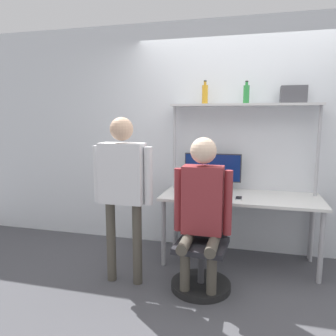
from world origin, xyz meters
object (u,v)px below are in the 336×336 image
(bottle_green, at_px, (246,94))
(storage_box, at_px, (293,95))
(cell_phone, at_px, (239,198))
(monitor, at_px, (212,169))
(office_chair, at_px, (202,259))
(person_seated, at_px, (202,202))
(person_standing, at_px, (123,180))
(laptop, at_px, (213,192))
(bottle_amber, at_px, (205,94))

(bottle_green, distance_m, storage_box, 0.48)
(cell_phone, height_order, bottle_green, bottle_green)
(monitor, xyz_separation_m, office_chair, (0.02, -0.86, -0.73))
(office_chair, height_order, person_seated, person_seated)
(monitor, xyz_separation_m, person_seated, (0.02, -0.90, -0.16))
(monitor, distance_m, cell_phone, 0.53)
(office_chair, relative_size, person_standing, 0.56)
(office_chair, xyz_separation_m, person_standing, (-0.75, -0.10, 0.74))
(person_seated, xyz_separation_m, person_standing, (-0.74, -0.05, 0.18))
(cell_phone, relative_size, person_seated, 0.11)
(cell_phone, bearing_deg, bottle_green, 84.92)
(laptop, height_order, office_chair, laptop)
(bottle_amber, distance_m, bottle_green, 0.45)
(storage_box, bearing_deg, office_chair, -134.09)
(bottle_amber, bearing_deg, laptop, -64.55)
(bottle_green, bearing_deg, cell_phone, -95.08)
(laptop, bearing_deg, monitor, 99.09)
(person_seated, height_order, person_standing, person_standing)
(laptop, xyz_separation_m, storage_box, (0.78, 0.33, 1.02))
(person_seated, bearing_deg, cell_phone, 61.31)
(office_chair, bearing_deg, person_seated, -93.21)
(person_seated, relative_size, storage_box, 5.47)
(person_standing, relative_size, bottle_green, 6.57)
(person_standing, distance_m, bottle_amber, 1.40)
(office_chair, bearing_deg, storage_box, 45.91)
(bottle_amber, bearing_deg, person_seated, -82.21)
(bottle_amber, bearing_deg, office_chair, -81.63)
(person_seated, bearing_deg, monitor, 91.31)
(cell_phone, xyz_separation_m, storage_box, (0.51, 0.33, 1.07))
(office_chair, bearing_deg, person_standing, -172.54)
(laptop, relative_size, storage_box, 1.11)
(bottle_amber, bearing_deg, person_standing, -123.62)
(office_chair, xyz_separation_m, person_seated, (-0.00, -0.04, 0.56))
(monitor, height_order, storage_box, storage_box)
(bottle_green, bearing_deg, storage_box, 0.00)
(cell_phone, bearing_deg, laptop, 179.06)
(person_seated, bearing_deg, office_chair, 86.79)
(bottle_amber, bearing_deg, monitor, 11.44)
(laptop, relative_size, office_chair, 0.32)
(office_chair, bearing_deg, bottle_amber, 98.37)
(bottle_amber, relative_size, storage_box, 0.99)
(office_chair, distance_m, bottle_green, 1.81)
(person_seated, bearing_deg, bottle_amber, 97.79)
(office_chair, xyz_separation_m, bottle_amber, (-0.12, 0.84, 1.58))
(monitor, bearing_deg, bottle_amber, -168.56)
(monitor, height_order, person_standing, person_standing)
(person_standing, height_order, storage_box, storage_box)
(monitor, bearing_deg, laptop, -80.91)
(monitor, xyz_separation_m, bottle_green, (0.35, -0.02, 0.85))
(cell_phone, distance_m, person_seated, 0.63)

